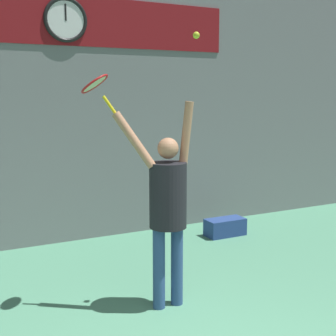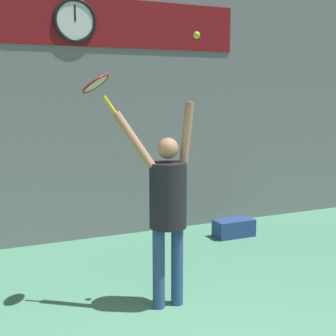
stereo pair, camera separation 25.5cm
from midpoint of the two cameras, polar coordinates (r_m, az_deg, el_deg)
back_wall at (r=7.22m, az=-11.43°, el=10.69°), size 18.00×0.10×5.00m
sponsor_banner at (r=7.23m, az=-11.53°, el=17.26°), size 5.58×0.02×0.72m
scoreboard_clock at (r=7.25m, az=-10.24°, el=17.28°), size 0.64×0.06×0.64m
tennis_player at (r=4.90m, az=1.43°, el=-4.18°), size 0.82×0.50×2.20m
tennis_racket at (r=4.87m, az=-7.19°, el=9.94°), size 0.41×0.42×0.41m
tennis_ball at (r=4.87m, az=5.08°, el=15.85°), size 0.07×0.07×0.07m
equipment_bag at (r=7.66m, az=8.99°, el=-7.24°), size 0.64×0.31×0.28m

